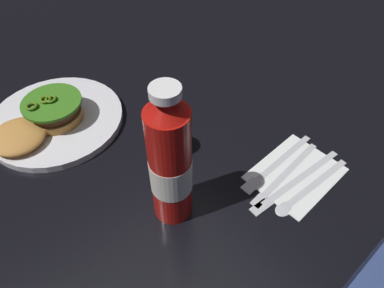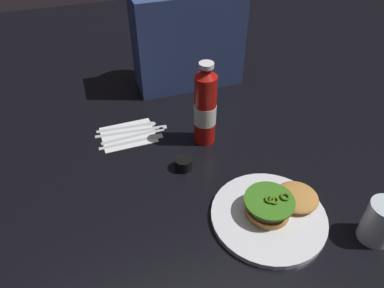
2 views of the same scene
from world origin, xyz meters
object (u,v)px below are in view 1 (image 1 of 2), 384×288
object	(u,v)px
condiment_cup	(179,142)
spoon_utensil	(303,192)
napkin	(296,173)
burger_sandwich	(41,119)
fork_utensil	(273,166)
butter_knife	(283,176)
dinner_plate	(56,120)
ketchup_bottle	(170,164)
steak_knife	(292,183)

from	to	relation	value
condiment_cup	spoon_utensil	size ratio (longest dim) A/B	0.26
napkin	spoon_utensil	world-z (taller)	spoon_utensil
burger_sandwich	spoon_utensil	bearing A→B (deg)	120.59
fork_utensil	butter_knife	bearing A→B (deg)	78.24
dinner_plate	fork_utensil	distance (m)	0.45
burger_sandwich	ketchup_bottle	distance (m)	0.34
ketchup_bottle	condiment_cup	bearing A→B (deg)	-134.14
spoon_utensil	condiment_cup	bearing A→B (deg)	-68.30
ketchup_bottle	burger_sandwich	bearing A→B (deg)	-76.48
fork_utensil	spoon_utensil	size ratio (longest dim) A/B	1.04
dinner_plate	steak_knife	xyz separation A→B (m)	(-0.24, 0.43, -0.00)
spoon_utensil	dinner_plate	bearing A→B (deg)	-62.90
dinner_plate	napkin	xyz separation A→B (m)	(-0.26, 0.42, -0.01)
dinner_plate	burger_sandwich	xyz separation A→B (m)	(0.03, 0.01, 0.03)
fork_utensil	burger_sandwich	bearing A→B (deg)	-53.92
condiment_cup	spoon_utensil	world-z (taller)	condiment_cup
dinner_plate	steak_knife	bearing A→B (deg)	118.56
ketchup_bottle	dinner_plate	bearing A→B (deg)	-81.96
condiment_cup	fork_utensil	distance (m)	0.18
ketchup_bottle	fork_utensil	size ratio (longest dim) A/B	1.32
ketchup_bottle	butter_knife	distance (m)	0.24
burger_sandwich	fork_utensil	distance (m)	0.46
butter_knife	spoon_utensil	xyz separation A→B (m)	(0.00, 0.05, -0.00)
napkin	spoon_utensil	distance (m)	0.05
napkin	spoon_utensil	xyz separation A→B (m)	(0.03, 0.04, 0.00)
ketchup_bottle	napkin	size ratio (longest dim) A/B	1.59
condiment_cup	fork_utensil	xyz separation A→B (m)	(-0.10, 0.16, -0.01)
dinner_plate	ketchup_bottle	world-z (taller)	ketchup_bottle
ketchup_bottle	condiment_cup	xyz separation A→B (m)	(-0.10, -0.10, -0.10)
steak_knife	burger_sandwich	bearing A→B (deg)	-57.81
butter_knife	steak_knife	distance (m)	0.02
dinner_plate	condiment_cup	distance (m)	0.27
burger_sandwich	dinner_plate	bearing A→B (deg)	-160.15
napkin	fork_utensil	xyz separation A→B (m)	(0.02, -0.04, 0.00)
napkin	fork_utensil	distance (m)	0.04
fork_utensil	steak_knife	size ratio (longest dim) A/B	0.87
ketchup_bottle	steak_knife	world-z (taller)	ketchup_bottle
napkin	spoon_utensil	size ratio (longest dim) A/B	0.86
fork_utensil	spoon_utensil	xyz separation A→B (m)	(0.01, 0.07, -0.00)
burger_sandwich	ketchup_bottle	xyz separation A→B (m)	(-0.08, 0.32, 0.08)
butter_knife	spoon_utensil	bearing A→B (deg)	87.16
dinner_plate	spoon_utensil	distance (m)	0.51
ketchup_bottle	napkin	distance (m)	0.26
ketchup_bottle	steak_knife	bearing A→B (deg)	151.25
spoon_utensil	fork_utensil	bearing A→B (deg)	-96.12
napkin	butter_knife	distance (m)	0.03
fork_utensil	steak_knife	world-z (taller)	same
ketchup_bottle	napkin	world-z (taller)	ketchup_bottle
dinner_plate	butter_knife	size ratio (longest dim) A/B	1.40
burger_sandwich	steak_knife	world-z (taller)	burger_sandwich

